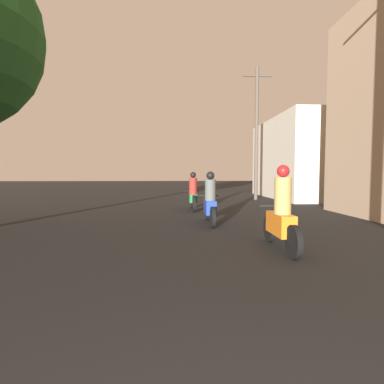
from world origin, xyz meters
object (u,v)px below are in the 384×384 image
object	(u,v)px
motorcycle_blue	(210,203)
motorcycle_green	(193,195)
building_right_far	(316,159)
utility_pole_far	(257,131)
motorcycle_orange	(281,217)

from	to	relation	value
motorcycle_blue	motorcycle_green	size ratio (longest dim) A/B	1.01
building_right_far	utility_pole_far	size ratio (longest dim) A/B	1.06
motorcycle_blue	building_right_far	bearing A→B (deg)	42.22
motorcycle_green	utility_pole_far	distance (m)	6.94
motorcycle_orange	motorcycle_green	bearing A→B (deg)	100.95
motorcycle_orange	motorcycle_green	xyz separation A→B (m)	(-1.35, 6.42, -0.03)
motorcycle_orange	building_right_far	bearing A→B (deg)	60.99
motorcycle_blue	motorcycle_orange	bearing A→B (deg)	-79.79
motorcycle_orange	utility_pole_far	size ratio (longest dim) A/B	0.26
motorcycle_green	utility_pole_far	size ratio (longest dim) A/B	0.26
motorcycle_orange	motorcycle_blue	bearing A→B (deg)	107.70
building_right_far	utility_pole_far	distance (m)	4.57
motorcycle_orange	building_right_far	distance (m)	14.23
utility_pole_far	motorcycle_orange	bearing A→B (deg)	-102.85
motorcycle_orange	building_right_far	world-z (taller)	building_right_far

